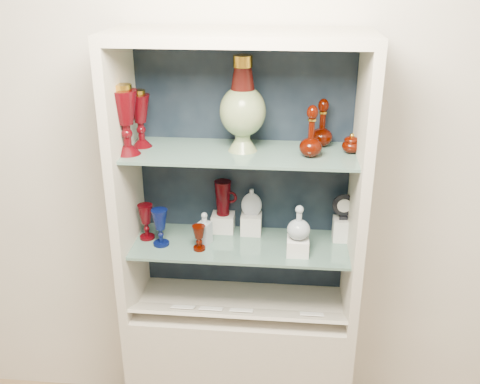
# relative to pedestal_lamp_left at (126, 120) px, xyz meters

# --- Properties ---
(wall_back) EXTENTS (3.50, 0.02, 2.80)m
(wall_back) POSITION_rel_pedestal_lamp_left_xyz_m (0.44, 0.27, -0.21)
(wall_back) COLOR beige
(wall_back) RESTS_ON ground
(cabinet_base) EXTENTS (1.00, 0.40, 0.75)m
(cabinet_base) POSITION_rel_pedestal_lamp_left_xyz_m (0.44, 0.05, -1.23)
(cabinet_base) COLOR beige
(cabinet_base) RESTS_ON ground
(cabinet_back_panel) EXTENTS (0.98, 0.02, 1.15)m
(cabinet_back_panel) POSITION_rel_pedestal_lamp_left_xyz_m (0.44, 0.24, -0.28)
(cabinet_back_panel) COLOR black
(cabinet_back_panel) RESTS_ON cabinet_base
(cabinet_side_left) EXTENTS (0.04, 0.40, 1.15)m
(cabinet_side_left) POSITION_rel_pedestal_lamp_left_xyz_m (-0.04, 0.05, -0.28)
(cabinet_side_left) COLOR beige
(cabinet_side_left) RESTS_ON cabinet_base
(cabinet_side_right) EXTENTS (0.04, 0.40, 1.15)m
(cabinet_side_right) POSITION_rel_pedestal_lamp_left_xyz_m (0.92, 0.05, -0.28)
(cabinet_side_right) COLOR beige
(cabinet_side_right) RESTS_ON cabinet_base
(cabinet_top_cap) EXTENTS (1.00, 0.40, 0.04)m
(cabinet_top_cap) POSITION_rel_pedestal_lamp_left_xyz_m (0.44, 0.05, 0.31)
(cabinet_top_cap) COLOR beige
(cabinet_top_cap) RESTS_ON cabinet_side_left
(shelf_lower) EXTENTS (0.92, 0.34, 0.01)m
(shelf_lower) POSITION_rel_pedestal_lamp_left_xyz_m (0.44, 0.07, -0.56)
(shelf_lower) COLOR slate
(shelf_lower) RESTS_ON cabinet_side_left
(shelf_upper) EXTENTS (0.92, 0.34, 0.01)m
(shelf_upper) POSITION_rel_pedestal_lamp_left_xyz_m (0.44, 0.07, -0.14)
(shelf_upper) COLOR slate
(shelf_upper) RESTS_ON cabinet_side_left
(label_ledge) EXTENTS (0.92, 0.17, 0.09)m
(label_ledge) POSITION_rel_pedestal_lamp_left_xyz_m (0.44, -0.06, -0.83)
(label_ledge) COLOR beige
(label_ledge) RESTS_ON cabinet_base
(label_card_0) EXTENTS (0.10, 0.06, 0.03)m
(label_card_0) POSITION_rel_pedestal_lamp_left_xyz_m (0.20, -0.06, -0.81)
(label_card_0) COLOR white
(label_card_0) RESTS_ON label_ledge
(label_card_1) EXTENTS (0.10, 0.06, 0.03)m
(label_card_1) POSITION_rel_pedestal_lamp_left_xyz_m (0.76, -0.06, -0.81)
(label_card_1) COLOR white
(label_card_1) RESTS_ON label_ledge
(label_card_2) EXTENTS (0.10, 0.06, 0.03)m
(label_card_2) POSITION_rel_pedestal_lamp_left_xyz_m (0.46, -0.06, -0.81)
(label_card_2) COLOR white
(label_card_2) RESTS_ON label_ledge
(label_card_3) EXTENTS (0.10, 0.06, 0.03)m
(label_card_3) POSITION_rel_pedestal_lamp_left_xyz_m (0.33, -0.06, -0.81)
(label_card_3) COLOR white
(label_card_3) RESTS_ON label_ledge
(pedestal_lamp_left) EXTENTS (0.14, 0.14, 0.28)m
(pedestal_lamp_left) POSITION_rel_pedestal_lamp_left_xyz_m (0.00, 0.00, 0.00)
(pedestal_lamp_left) COLOR #480308
(pedestal_lamp_left) RESTS_ON shelf_upper
(pedestal_lamp_right) EXTENTS (0.09, 0.09, 0.23)m
(pedestal_lamp_right) POSITION_rel_pedestal_lamp_left_xyz_m (0.03, 0.10, -0.02)
(pedestal_lamp_right) COLOR #480308
(pedestal_lamp_right) RESTS_ON shelf_upper
(enamel_urn) EXTENTS (0.20, 0.20, 0.38)m
(enamel_urn) POSITION_rel_pedestal_lamp_left_xyz_m (0.45, 0.09, 0.05)
(enamel_urn) COLOR #0C4915
(enamel_urn) RESTS_ON shelf_upper
(ruby_decanter_a) EXTENTS (0.11, 0.11, 0.23)m
(ruby_decanter_a) POSITION_rel_pedestal_lamp_left_xyz_m (0.72, 0.03, -0.02)
(ruby_decanter_a) COLOR #3F0A00
(ruby_decanter_a) RESTS_ON shelf_upper
(ruby_decanter_b) EXTENTS (0.11, 0.11, 0.21)m
(ruby_decanter_b) POSITION_rel_pedestal_lamp_left_xyz_m (0.77, 0.17, -0.03)
(ruby_decanter_b) COLOR #3F0A00
(ruby_decanter_b) RESTS_ON shelf_upper
(lidded_bowl) EXTENTS (0.10, 0.10, 0.08)m
(lidded_bowl) POSITION_rel_pedestal_lamp_left_xyz_m (0.88, 0.09, -0.10)
(lidded_bowl) COLOR #3F0A00
(lidded_bowl) RESTS_ON shelf_upper
(cobalt_goblet) EXTENTS (0.08, 0.08, 0.16)m
(cobalt_goblet) POSITION_rel_pedestal_lamp_left_xyz_m (0.10, 0.03, -0.48)
(cobalt_goblet) COLOR #060E45
(cobalt_goblet) RESTS_ON shelf_lower
(ruby_goblet_tall) EXTENTS (0.08, 0.08, 0.16)m
(ruby_goblet_tall) POSITION_rel_pedestal_lamp_left_xyz_m (0.03, 0.08, -0.48)
(ruby_goblet_tall) COLOR #480308
(ruby_goblet_tall) RESTS_ON shelf_lower
(ruby_goblet_small) EXTENTS (0.07, 0.07, 0.11)m
(ruby_goblet_small) POSITION_rel_pedestal_lamp_left_xyz_m (0.27, 0.00, -0.50)
(ruby_goblet_small) COLOR #3F0A00
(ruby_goblet_small) RESTS_ON shelf_lower
(riser_ruby_pitcher) EXTENTS (0.10, 0.10, 0.08)m
(riser_ruby_pitcher) POSITION_rel_pedestal_lamp_left_xyz_m (0.35, 0.19, -0.52)
(riser_ruby_pitcher) COLOR silver
(riser_ruby_pitcher) RESTS_ON shelf_lower
(ruby_pitcher) EXTENTS (0.13, 0.09, 0.16)m
(ruby_pitcher) POSITION_rel_pedestal_lamp_left_xyz_m (0.35, 0.19, -0.40)
(ruby_pitcher) COLOR #480308
(ruby_pitcher) RESTS_ON riser_ruby_pitcher
(clear_square_bottle) EXTENTS (0.07, 0.07, 0.15)m
(clear_square_bottle) POSITION_rel_pedestal_lamp_left_xyz_m (0.29, 0.06, -0.49)
(clear_square_bottle) COLOR #909EA8
(clear_square_bottle) RESTS_ON shelf_lower
(riser_flat_flask) EXTENTS (0.09, 0.09, 0.09)m
(riser_flat_flask) POSITION_rel_pedestal_lamp_left_xyz_m (0.48, 0.18, -0.51)
(riser_flat_flask) COLOR silver
(riser_flat_flask) RESTS_ON shelf_lower
(flat_flask) EXTENTS (0.09, 0.04, 0.13)m
(flat_flask) POSITION_rel_pedestal_lamp_left_xyz_m (0.48, 0.18, -0.41)
(flat_flask) COLOR #AAB0BC
(flat_flask) RESTS_ON riser_flat_flask
(riser_clear_round_decanter) EXTENTS (0.09, 0.09, 0.07)m
(riser_clear_round_decanter) POSITION_rel_pedestal_lamp_left_xyz_m (0.69, 0.00, -0.52)
(riser_clear_round_decanter) COLOR silver
(riser_clear_round_decanter) RESTS_ON shelf_lower
(clear_round_decanter) EXTENTS (0.11, 0.11, 0.14)m
(clear_round_decanter) POSITION_rel_pedestal_lamp_left_xyz_m (0.69, 0.00, -0.42)
(clear_round_decanter) COLOR #909EA8
(clear_round_decanter) RESTS_ON riser_clear_round_decanter
(riser_cameo_medallion) EXTENTS (0.08, 0.08, 0.10)m
(riser_cameo_medallion) POSITION_rel_pedestal_lamp_left_xyz_m (0.88, 0.15, -0.51)
(riser_cameo_medallion) COLOR silver
(riser_cameo_medallion) RESTS_ON shelf_lower
(cameo_medallion) EXTENTS (0.10, 0.04, 0.12)m
(cameo_medallion) POSITION_rel_pedestal_lamp_left_xyz_m (0.88, 0.15, -0.40)
(cameo_medallion) COLOR black
(cameo_medallion) RESTS_ON riser_cameo_medallion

